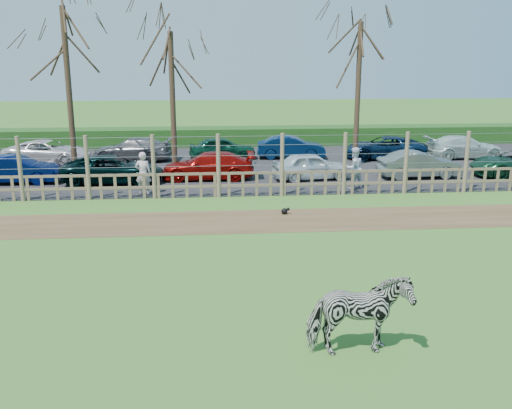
{
  "coord_description": "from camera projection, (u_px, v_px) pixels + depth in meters",
  "views": [
    {
      "loc": [
        -0.4,
        -13.89,
        5.38
      ],
      "look_at": [
        1.0,
        2.5,
        1.1
      ],
      "focal_mm": 40.0,
      "sensor_mm": 36.0,
      "label": 1
    }
  ],
  "objects": [
    {
      "name": "ground",
      "position": [
        226.0,
        270.0,
        14.78
      ],
      "size": [
        120.0,
        120.0,
        0.0
      ],
      "primitive_type": "plane",
      "color": "#5B8D45",
      "rests_on": "ground"
    },
    {
      "name": "dirt_strip",
      "position": [
        221.0,
        222.0,
        19.12
      ],
      "size": [
        34.0,
        2.8,
        0.01
      ],
      "primitive_type": "cube",
      "color": "brown",
      "rests_on": "ground"
    },
    {
      "name": "asphalt",
      "position": [
        216.0,
        166.0,
        28.75
      ],
      "size": [
        44.0,
        13.0,
        0.04
      ],
      "primitive_type": "cube",
      "color": "#232326",
      "rests_on": "ground"
    },
    {
      "name": "hedge",
      "position": [
        214.0,
        137.0,
        35.37
      ],
      "size": [
        46.0,
        2.0,
        1.1
      ],
      "primitive_type": "cube",
      "color": "#1E4716",
      "rests_on": "ground"
    },
    {
      "name": "fence",
      "position": [
        219.0,
        177.0,
        22.29
      ],
      "size": [
        30.16,
        0.16,
        2.5
      ],
      "color": "brown",
      "rests_on": "ground"
    },
    {
      "name": "tree_left",
      "position": [
        66.0,
        51.0,
        24.88
      ],
      "size": [
        4.8,
        4.8,
        7.88
      ],
      "color": "#3D2B1E",
      "rests_on": "ground"
    },
    {
      "name": "tree_mid",
      "position": [
        171.0,
        68.0,
        26.4
      ],
      "size": [
        4.8,
        4.8,
        6.83
      ],
      "color": "#3D2B1E",
      "rests_on": "ground"
    },
    {
      "name": "tree_right",
      "position": [
        359.0,
        59.0,
        27.53
      ],
      "size": [
        4.8,
        4.8,
        7.35
      ],
      "color": "#3D2B1E",
      "rests_on": "ground"
    },
    {
      "name": "zebra",
      "position": [
        359.0,
        315.0,
        10.43
      ],
      "size": [
        1.92,
        0.99,
        1.58
      ],
      "primitive_type": "imported",
      "rotation": [
        0.0,
        0.0,
        1.64
      ],
      "color": "gray",
      "rests_on": "ground"
    },
    {
      "name": "visitor_a",
      "position": [
        143.0,
        173.0,
        22.51
      ],
      "size": [
        0.66,
        0.47,
        1.72
      ],
      "primitive_type": "imported",
      "rotation": [
        0.0,
        0.0,
        3.05
      ],
      "color": "beige",
      "rests_on": "asphalt"
    },
    {
      "name": "visitor_b",
      "position": [
        354.0,
        168.0,
        23.58
      ],
      "size": [
        1.0,
        0.88,
        1.72
      ],
      "primitive_type": "imported",
      "rotation": [
        0.0,
        0.0,
        3.46
      ],
      "color": "silver",
      "rests_on": "asphalt"
    },
    {
      "name": "crow",
      "position": [
        285.0,
        211.0,
        20.0
      ],
      "size": [
        0.3,
        0.22,
        0.24
      ],
      "color": "black",
      "rests_on": "ground"
    },
    {
      "name": "car_1",
      "position": [
        16.0,
        170.0,
        24.63
      ],
      "size": [
        3.66,
        1.32,
        1.2
      ],
      "primitive_type": "imported",
      "rotation": [
        0.0,
        0.0,
        1.59
      ],
      "color": "#031044",
      "rests_on": "asphalt"
    },
    {
      "name": "car_2",
      "position": [
        113.0,
        169.0,
        24.7
      ],
      "size": [
        4.34,
        2.04,
        1.2
      ],
      "primitive_type": "imported",
      "rotation": [
        0.0,
        0.0,
        1.58
      ],
      "color": "black",
      "rests_on": "asphalt"
    },
    {
      "name": "car_3",
      "position": [
        208.0,
        166.0,
        25.48
      ],
      "size": [
        4.18,
        1.8,
        1.2
      ],
      "primitive_type": "imported",
      "rotation": [
        0.0,
        0.0,
        4.68
      ],
      "color": "#930B08",
      "rests_on": "asphalt"
    },
    {
      "name": "car_4",
      "position": [
        312.0,
        166.0,
        25.43
      ],
      "size": [
        3.67,
        1.83,
        1.2
      ],
      "primitive_type": "imported",
      "rotation": [
        0.0,
        0.0,
        1.69
      ],
      "color": "silver",
      "rests_on": "asphalt"
    },
    {
      "name": "car_5",
      "position": [
        419.0,
        165.0,
        25.77
      ],
      "size": [
        3.68,
        1.39,
        1.2
      ],
      "primitive_type": "imported",
      "rotation": [
        0.0,
        0.0,
        1.6
      ],
      "color": "slate",
      "rests_on": "asphalt"
    },
    {
      "name": "car_8",
      "position": [
        48.0,
        152.0,
        29.16
      ],
      "size": [
        4.55,
        2.56,
        1.2
      ],
      "primitive_type": "imported",
      "rotation": [
        0.0,
        0.0,
        1.43
      ],
      "color": "silver",
      "rests_on": "asphalt"
    },
    {
      "name": "car_9",
      "position": [
        133.0,
        149.0,
        29.97
      ],
      "size": [
        4.31,
        2.17,
        1.2
      ],
      "primitive_type": "imported",
      "rotation": [
        0.0,
        0.0,
        4.59
      ],
      "color": "#5E5C60",
      "rests_on": "asphalt"
    },
    {
      "name": "car_10",
      "position": [
        222.0,
        148.0,
        30.39
      ],
      "size": [
        3.67,
        1.84,
        1.2
      ],
      "primitive_type": "imported",
      "rotation": [
        0.0,
        0.0,
        1.69
      ],
      "color": "#0D412B",
      "rests_on": "asphalt"
    },
    {
      "name": "car_11",
      "position": [
        291.0,
        147.0,
        30.72
      ],
      "size": [
        3.75,
        1.62,
        1.2
      ],
      "primitive_type": "imported",
      "rotation": [
        0.0,
        0.0,
        1.47
      ],
      "color": "#082146",
      "rests_on": "asphalt"
    },
    {
      "name": "car_12",
      "position": [
        385.0,
        148.0,
        30.51
      ],
      "size": [
        4.55,
        2.57,
        1.2
      ],
      "primitive_type": "imported",
      "rotation": [
        0.0,
        0.0,
        4.57
      ],
      "color": "#0C213C",
      "rests_on": "asphalt"
    },
    {
      "name": "car_13",
      "position": [
        464.0,
        147.0,
        30.78
      ],
      "size": [
        4.16,
        1.75,
        1.2
      ],
      "primitive_type": "imported",
      "rotation": [
        0.0,
        0.0,
        1.59
      ],
      "color": "silver",
      "rests_on": "asphalt"
    }
  ]
}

